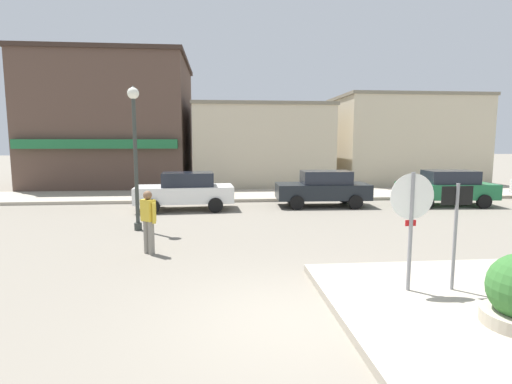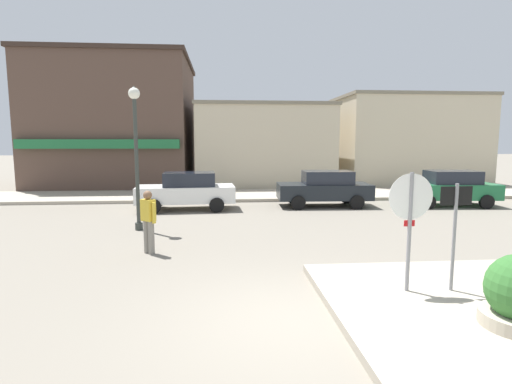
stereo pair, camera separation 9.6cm
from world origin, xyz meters
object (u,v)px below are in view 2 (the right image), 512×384
object	(u,v)px
lamp_post	(136,137)
parked_car_second	(325,188)
parked_car_nearest	(187,190)
stop_sign	(410,216)
pedestrian_crossing_near	(148,220)
one_way_sign	(455,226)
parked_car_third	(449,188)

from	to	relation	value
lamp_post	parked_car_second	size ratio (longest dim) A/B	1.12
lamp_post	parked_car_second	xyz separation A→B (m)	(7.15, 4.15, -2.15)
lamp_post	parked_car_nearest	world-z (taller)	lamp_post
lamp_post	stop_sign	bearing A→B (deg)	-45.82
stop_sign	pedestrian_crossing_near	xyz separation A→B (m)	(-5.18, 3.40, -0.65)
parked_car_second	one_way_sign	bearing A→B (deg)	-91.85
lamp_post	pedestrian_crossing_near	xyz separation A→B (m)	(0.82, -2.78, -2.09)
parked_car_nearest	parked_car_third	bearing A→B (deg)	0.18
parked_car_nearest	parked_car_second	size ratio (longest dim) A/B	1.01
one_way_sign	lamp_post	size ratio (longest dim) A/B	0.46
stop_sign	lamp_post	distance (m)	8.73
parked_car_nearest	pedestrian_crossing_near	bearing A→B (deg)	-93.37
one_way_sign	parked_car_second	size ratio (longest dim) A/B	0.52
parked_car_second	lamp_post	bearing A→B (deg)	-149.89
one_way_sign	pedestrian_crossing_near	bearing A→B (deg)	150.14
parked_car_nearest	pedestrian_crossing_near	size ratio (longest dim) A/B	2.54
stop_sign	parked_car_third	xyz separation A→B (m)	(6.67, 10.00, -0.71)
lamp_post	parked_car_second	world-z (taller)	lamp_post
pedestrian_crossing_near	one_way_sign	bearing A→B (deg)	-29.86
lamp_post	pedestrian_crossing_near	world-z (taller)	lamp_post
parked_car_nearest	parked_car_second	xyz separation A→B (m)	(5.94, 0.36, 0.00)
stop_sign	parked_car_nearest	size ratio (longest dim) A/B	0.56
one_way_sign	parked_car_second	distance (m)	10.39
parked_car_nearest	parked_car_second	world-z (taller)	same
lamp_post	parked_car_nearest	distance (m)	4.52
stop_sign	parked_car_second	world-z (taller)	stop_sign
one_way_sign	parked_car_third	bearing A→B (deg)	59.76
stop_sign	one_way_sign	world-z (taller)	stop_sign
stop_sign	parked_car_second	distance (m)	10.41
parked_car_second	pedestrian_crossing_near	distance (m)	9.38
parked_car_nearest	parked_car_third	xyz separation A→B (m)	(11.47, 0.04, 0.00)
one_way_sign	parked_car_nearest	distance (m)	11.49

